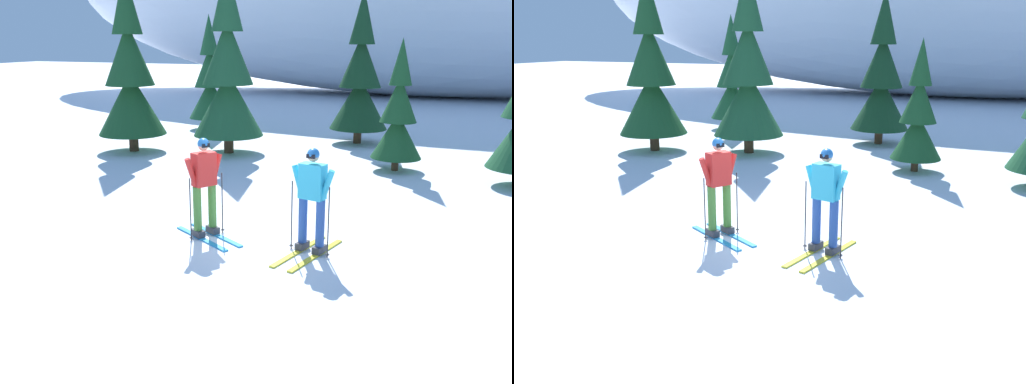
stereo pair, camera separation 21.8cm
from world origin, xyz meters
The scene contains 8 objects.
ground_plane centered at (0.00, 0.00, 0.00)m, with size 120.00×120.00×0.00m, color white.
skier_red_jacket centered at (-0.80, -0.16, 0.96)m, with size 1.56×1.15×1.82m.
skier_cyan_jacket centered at (1.21, -0.22, 0.95)m, with size 0.83×1.75×1.80m.
pine_tree_far_left centered at (-6.52, 6.10, 2.31)m, with size 2.13×2.13×5.52m.
pine_tree_left centered at (-6.20, 11.05, 1.83)m, with size 1.69×1.69×4.39m.
pine_tree_center_left centered at (-3.56, 6.96, 2.36)m, with size 2.18×2.18×5.65m.
pine_tree_center centered at (-0.13, 10.10, 2.11)m, with size 1.95×1.95×5.05m.
pine_tree_center_right centered at (1.67, 6.44, 1.48)m, with size 1.36×1.36×3.53m.
Camera 2 is at (3.80, -8.63, 3.52)m, focal length 38.84 mm.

